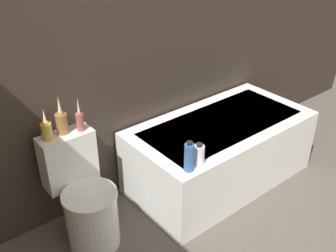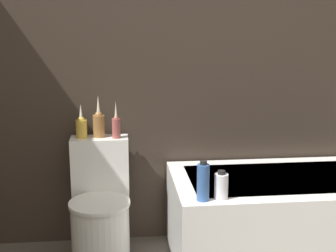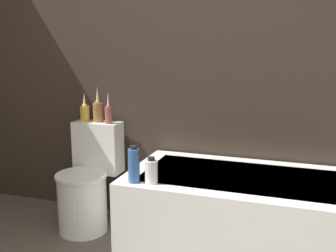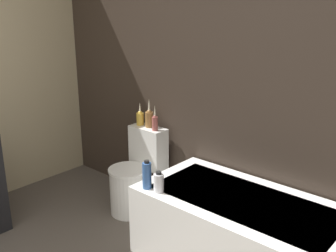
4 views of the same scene
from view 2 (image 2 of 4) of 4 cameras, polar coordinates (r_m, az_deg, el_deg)
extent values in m
cube|color=#332821|center=(3.07, -0.02, 9.42)|extent=(6.40, 0.06, 2.60)
cube|color=white|center=(3.06, 14.96, -10.87)|extent=(1.50, 0.78, 0.55)
cube|color=#B7BCC6|center=(2.97, 15.26, -6.11)|extent=(1.30, 0.58, 0.01)
cylinder|color=white|center=(2.92, -8.22, -13.22)|extent=(0.35, 0.35, 0.41)
cylinder|color=white|center=(2.84, -8.36, -9.31)|extent=(0.37, 0.37, 0.02)
cube|color=white|center=(3.03, -8.27, -4.96)|extent=(0.36, 0.17, 0.39)
cylinder|color=gold|center=(2.98, -10.50, -0.35)|extent=(0.07, 0.07, 0.11)
sphere|color=gold|center=(2.97, -10.55, 0.72)|extent=(0.05, 0.05, 0.05)
cone|color=beige|center=(2.96, -10.59, 1.68)|extent=(0.02, 0.02, 0.10)
cylinder|color=olive|center=(2.98, -8.42, -0.01)|extent=(0.07, 0.07, 0.14)
sphere|color=olive|center=(2.96, -8.46, 1.31)|extent=(0.05, 0.05, 0.05)
cone|color=beige|center=(2.95, -8.50, 2.50)|extent=(0.03, 0.03, 0.13)
cylinder|color=#994C47|center=(2.94, -6.33, -0.29)|extent=(0.05, 0.05, 0.12)
sphere|color=#994C47|center=(2.92, -6.36, 0.89)|extent=(0.03, 0.03, 0.03)
cone|color=beige|center=(2.91, -6.39, 1.96)|extent=(0.02, 0.02, 0.11)
cylinder|color=#335999|center=(2.48, 4.31, -6.89)|extent=(0.07, 0.07, 0.20)
cylinder|color=black|center=(2.44, 4.35, -4.49)|extent=(0.04, 0.04, 0.02)
cylinder|color=silver|center=(2.52, 6.50, -7.33)|extent=(0.07, 0.07, 0.14)
cylinder|color=black|center=(2.50, 6.55, -5.65)|extent=(0.04, 0.04, 0.02)
camera|label=1|loc=(1.37, -64.01, 31.32)|focal=42.00mm
camera|label=3|loc=(1.36, 69.48, -2.03)|focal=42.00mm
camera|label=4|loc=(2.34, 75.29, 12.39)|focal=42.00mm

